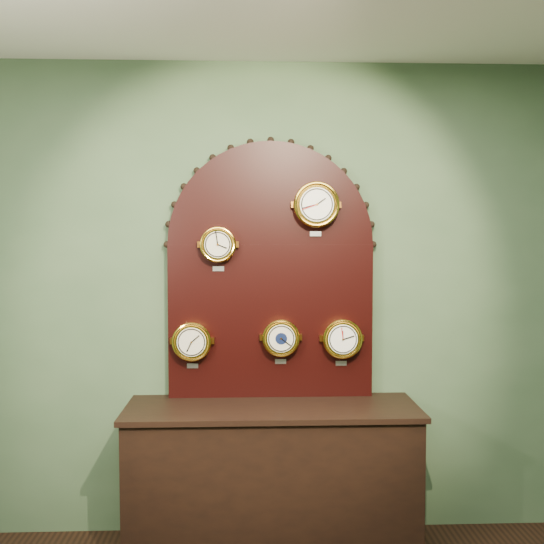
{
  "coord_description": "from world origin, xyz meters",
  "views": [
    {
      "loc": [
        -0.13,
        -1.15,
        1.78
      ],
      "look_at": [
        0.0,
        2.25,
        1.58
      ],
      "focal_mm": 40.53,
      "sensor_mm": 36.0,
      "label": 1
    }
  ],
  "objects_px": {
    "display_board": "(271,262)",
    "tide_clock": "(342,339)",
    "shop_counter": "(272,481)",
    "barometer": "(281,338)",
    "arabic_clock": "(316,205)",
    "hygrometer": "(192,341)",
    "roman_clock": "(218,245)"
  },
  "relations": [
    {
      "from": "display_board",
      "to": "barometer",
      "type": "bearing_deg",
      "value": -49.37
    },
    {
      "from": "shop_counter",
      "to": "hygrometer",
      "type": "relative_size",
      "value": 5.75
    },
    {
      "from": "display_board",
      "to": "barometer",
      "type": "relative_size",
      "value": 5.68
    },
    {
      "from": "shop_counter",
      "to": "tide_clock",
      "type": "distance_m",
      "value": 0.9
    },
    {
      "from": "shop_counter",
      "to": "barometer",
      "type": "distance_m",
      "value": 0.81
    },
    {
      "from": "shop_counter",
      "to": "arabic_clock",
      "type": "bearing_deg",
      "value": 30.36
    },
    {
      "from": "display_board",
      "to": "hygrometer",
      "type": "bearing_deg",
      "value": -171.74
    },
    {
      "from": "roman_clock",
      "to": "barometer",
      "type": "relative_size",
      "value": 0.96
    },
    {
      "from": "shop_counter",
      "to": "roman_clock",
      "type": "distance_m",
      "value": 1.37
    },
    {
      "from": "shop_counter",
      "to": "hygrometer",
      "type": "height_order",
      "value": "hygrometer"
    },
    {
      "from": "shop_counter",
      "to": "display_board",
      "type": "distance_m",
      "value": 1.25
    },
    {
      "from": "display_board",
      "to": "barometer",
      "type": "height_order",
      "value": "display_board"
    },
    {
      "from": "shop_counter",
      "to": "arabic_clock",
      "type": "distance_m",
      "value": 1.59
    },
    {
      "from": "hygrometer",
      "to": "tide_clock",
      "type": "height_order",
      "value": "tide_clock"
    },
    {
      "from": "roman_clock",
      "to": "hygrometer",
      "type": "xyz_separation_m",
      "value": [
        -0.15,
        -0.0,
        -0.56
      ]
    },
    {
      "from": "hygrometer",
      "to": "display_board",
      "type": "bearing_deg",
      "value": 8.26
    },
    {
      "from": "roman_clock",
      "to": "arabic_clock",
      "type": "xyz_separation_m",
      "value": [
        0.57,
        -0.0,
        0.23
      ]
    },
    {
      "from": "arabic_clock",
      "to": "barometer",
      "type": "distance_m",
      "value": 0.8
    },
    {
      "from": "display_board",
      "to": "hygrometer",
      "type": "distance_m",
      "value": 0.65
    },
    {
      "from": "roman_clock",
      "to": "display_board",
      "type": "bearing_deg",
      "value": 12.22
    },
    {
      "from": "arabic_clock",
      "to": "roman_clock",
      "type": "bearing_deg",
      "value": 179.86
    },
    {
      "from": "arabic_clock",
      "to": "hygrometer",
      "type": "relative_size",
      "value": 1.13
    },
    {
      "from": "shop_counter",
      "to": "roman_clock",
      "type": "xyz_separation_m",
      "value": [
        -0.31,
        0.15,
        1.33
      ]
    },
    {
      "from": "arabic_clock",
      "to": "barometer",
      "type": "height_order",
      "value": "arabic_clock"
    },
    {
      "from": "hygrometer",
      "to": "tide_clock",
      "type": "xyz_separation_m",
      "value": [
        0.87,
        -0.0,
        0.01
      ]
    },
    {
      "from": "shop_counter",
      "to": "hygrometer",
      "type": "bearing_deg",
      "value": 161.51
    },
    {
      "from": "arabic_clock",
      "to": "display_board",
      "type": "bearing_deg",
      "value": 165.47
    },
    {
      "from": "barometer",
      "to": "hygrometer",
      "type": "bearing_deg",
      "value": -179.99
    },
    {
      "from": "hygrometer",
      "to": "barometer",
      "type": "distance_m",
      "value": 0.52
    },
    {
      "from": "roman_clock",
      "to": "tide_clock",
      "type": "xyz_separation_m",
      "value": [
        0.72,
        -0.0,
        -0.55
      ]
    },
    {
      "from": "hygrometer",
      "to": "tide_clock",
      "type": "relative_size",
      "value": 0.98
    },
    {
      "from": "display_board",
      "to": "tide_clock",
      "type": "xyz_separation_m",
      "value": [
        0.42,
        -0.07,
        -0.44
      ]
    }
  ]
}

